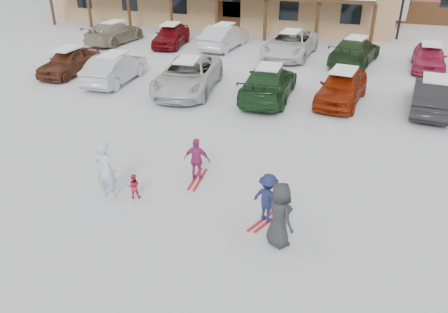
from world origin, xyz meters
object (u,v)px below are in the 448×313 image
(parked_car_8, at_px, (171,35))
(parked_car_11, at_px, (355,51))
(parked_car_12, at_px, (429,57))
(child_navy, at_px, (268,198))
(toddler_red, at_px, (134,186))
(parked_car_1, at_px, (115,68))
(parked_car_2, at_px, (188,75))
(parked_car_10, at_px, (290,44))
(child_magenta, at_px, (197,160))
(parked_car_0, at_px, (69,61))
(parked_car_3, at_px, (269,83))
(parked_car_4, at_px, (342,86))
(parked_car_9, at_px, (224,37))
(bystander_dark, at_px, (280,215))
(parked_car_7, at_px, (115,33))
(parked_car_5, at_px, (432,95))
(adult_skier, at_px, (106,170))

(parked_car_8, distance_m, parked_car_11, 12.00)
(parked_car_12, bearing_deg, child_navy, -104.03)
(toddler_red, relative_size, parked_car_8, 0.18)
(parked_car_1, xyz_separation_m, parked_car_2, (4.03, -0.01, 0.03))
(toddler_red, distance_m, parked_car_10, 17.48)
(toddler_red, distance_m, parked_car_2, 9.66)
(child_magenta, bearing_deg, toddler_red, 43.65)
(toddler_red, bearing_deg, parked_car_11, -127.66)
(parked_car_0, relative_size, parked_car_3, 0.80)
(parked_car_4, distance_m, parked_car_10, 8.26)
(parked_car_1, height_order, parked_car_9, parked_car_9)
(bystander_dark, relative_size, parked_car_9, 0.36)
(toddler_red, xyz_separation_m, parked_car_7, (-11.22, 17.08, 0.34))
(parked_car_2, distance_m, parked_car_12, 13.64)
(parked_car_2, bearing_deg, parked_car_8, 111.74)
(toddler_red, xyz_separation_m, child_magenta, (1.34, 1.55, 0.32))
(parked_car_1, distance_m, parked_car_3, 7.97)
(child_navy, xyz_separation_m, parked_car_0, (-13.42, 9.64, -0.00))
(parked_car_3, bearing_deg, parked_car_2, -0.02)
(parked_car_1, relative_size, parked_car_5, 1.01)
(parked_car_11, xyz_separation_m, parked_car_12, (3.99, 0.12, -0.03))
(parked_car_7, bearing_deg, parked_car_11, -175.72)
(adult_skier, xyz_separation_m, parked_car_12, (9.54, 17.39, -0.16))
(toddler_red, height_order, parked_car_12, parked_car_12)
(parked_car_4, distance_m, parked_car_7, 17.46)
(parked_car_2, height_order, parked_car_9, parked_car_9)
(parked_car_1, relative_size, parked_car_3, 0.87)
(adult_skier, distance_m, parked_car_9, 18.49)
(parked_car_2, bearing_deg, toddler_red, -84.46)
(toddler_red, height_order, parked_car_11, parked_car_11)
(child_magenta, relative_size, parked_car_2, 0.25)
(parked_car_1, relative_size, parked_car_11, 0.86)
(child_navy, xyz_separation_m, parked_car_3, (-2.34, 9.40, 0.04))
(child_magenta, distance_m, parked_car_10, 15.90)
(child_magenta, xyz_separation_m, parked_car_11, (3.49, 15.51, 0.05))
(child_navy, distance_m, parked_car_8, 20.63)
(adult_skier, relative_size, parked_car_7, 0.35)
(parked_car_2, relative_size, parked_car_5, 1.24)
(parked_car_5, bearing_deg, parked_car_3, 9.84)
(parked_car_2, height_order, parked_car_11, parked_car_2)
(child_navy, height_order, parked_car_8, parked_car_8)
(child_navy, relative_size, parked_car_11, 0.27)
(adult_skier, distance_m, parked_car_11, 18.14)
(adult_skier, xyz_separation_m, parked_car_9, (-2.85, 18.27, -0.09))
(child_magenta, height_order, bystander_dark, bystander_dark)
(parked_car_4, relative_size, parked_car_5, 1.00)
(child_magenta, bearing_deg, parked_car_8, -67.67)
(bystander_dark, bearing_deg, parked_car_1, 0.85)
(parked_car_11, distance_m, parked_car_12, 3.99)
(parked_car_9, bearing_deg, parked_car_10, 176.46)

